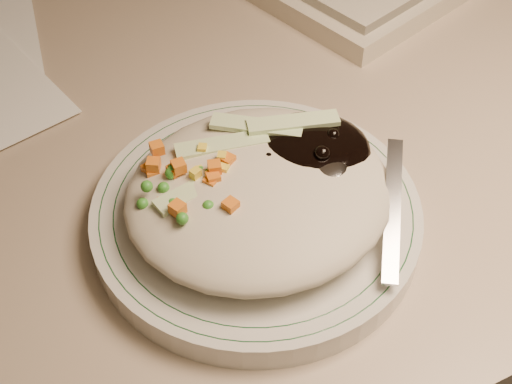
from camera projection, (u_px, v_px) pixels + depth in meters
name	position (u px, v px, depth m)	size (l,w,h in m)	color
desk	(272.00, 209.00, 0.81)	(1.40, 0.70, 0.74)	gray
plate	(256.00, 216.00, 0.53)	(0.24, 0.24, 0.02)	beige
plate_rim	(256.00, 207.00, 0.52)	(0.23, 0.23, 0.00)	#144723
meal	(262.00, 185.00, 0.50)	(0.21, 0.19, 0.05)	#B4AB92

